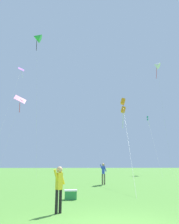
{
  "coord_description": "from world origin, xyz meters",
  "views": [
    {
      "loc": [
        -1.14,
        -5.76,
        1.53
      ],
      "look_at": [
        2.26,
        27.72,
        10.1
      ],
      "focal_mm": 34.22,
      "sensor_mm": 36.0,
      "label": 1
    }
  ],
  "objects_px": {
    "kite_teal_box": "(148,119)",
    "person_near_tree": "(59,185)",
    "kite_white_distant": "(157,65)",
    "kite_pink_low": "(20,102)",
    "kite_purple_streamer": "(20,74)",
    "kite_orange_box": "(123,106)",
    "picnic_cooler": "(71,195)",
    "kite_green_small": "(37,37)",
    "person_in_red_shirt": "(103,172)"
  },
  "relations": [
    {
      "from": "kite_white_distant",
      "to": "picnic_cooler",
      "type": "height_order",
      "value": "kite_white_distant"
    },
    {
      "from": "kite_white_distant",
      "to": "kite_pink_low",
      "type": "xyz_separation_m",
      "value": [
        -31.88,
        -1.48,
        -10.92
      ]
    },
    {
      "from": "kite_orange_box",
      "to": "person_in_red_shirt",
      "type": "distance_m",
      "value": 7.63
    },
    {
      "from": "kite_purple_streamer",
      "to": "picnic_cooler",
      "type": "bearing_deg",
      "value": -71.17
    },
    {
      "from": "kite_purple_streamer",
      "to": "kite_pink_low",
      "type": "xyz_separation_m",
      "value": [
        -0.79,
        5.25,
        -4.02
      ]
    },
    {
      "from": "kite_teal_box",
      "to": "person_near_tree",
      "type": "bearing_deg",
      "value": -115.89
    },
    {
      "from": "kite_purple_streamer",
      "to": "person_in_red_shirt",
      "type": "height_order",
      "value": "kite_purple_streamer"
    },
    {
      "from": "kite_teal_box",
      "to": "kite_pink_low",
      "type": "distance_m",
      "value": 27.87
    },
    {
      "from": "kite_orange_box",
      "to": "kite_white_distant",
      "type": "height_order",
      "value": "kite_white_distant"
    },
    {
      "from": "kite_orange_box",
      "to": "kite_teal_box",
      "type": "bearing_deg",
      "value": 62.91
    },
    {
      "from": "kite_white_distant",
      "to": "person_in_red_shirt",
      "type": "height_order",
      "value": "kite_white_distant"
    },
    {
      "from": "kite_white_distant",
      "to": "person_in_red_shirt",
      "type": "bearing_deg",
      "value": -123.7
    },
    {
      "from": "kite_purple_streamer",
      "to": "kite_orange_box",
      "type": "xyz_separation_m",
      "value": [
        15.46,
        -18.19,
        -11.14
      ]
    },
    {
      "from": "kite_green_small",
      "to": "kite_orange_box",
      "type": "xyz_separation_m",
      "value": [
        12.22,
        -15.53,
        -17.8
      ]
    },
    {
      "from": "kite_teal_box",
      "to": "kite_white_distant",
      "type": "bearing_deg",
      "value": 32.2
    },
    {
      "from": "kite_teal_box",
      "to": "kite_green_small",
      "type": "bearing_deg",
      "value": -164.1
    },
    {
      "from": "kite_green_small",
      "to": "kite_white_distant",
      "type": "bearing_deg",
      "value": 18.65
    },
    {
      "from": "kite_teal_box",
      "to": "person_near_tree",
      "type": "height_order",
      "value": "kite_teal_box"
    },
    {
      "from": "kite_orange_box",
      "to": "person_near_tree",
      "type": "bearing_deg",
      "value": -113.89
    },
    {
      "from": "kite_pink_low",
      "to": "picnic_cooler",
      "type": "bearing_deg",
      "value": -72.69
    },
    {
      "from": "kite_white_distant",
      "to": "person_near_tree",
      "type": "distance_m",
      "value": 50.83
    },
    {
      "from": "kite_purple_streamer",
      "to": "kite_orange_box",
      "type": "relative_size",
      "value": 1.91
    },
    {
      "from": "kite_green_small",
      "to": "kite_orange_box",
      "type": "relative_size",
      "value": 2.43
    },
    {
      "from": "kite_green_small",
      "to": "kite_purple_streamer",
      "type": "distance_m",
      "value": 7.87
    },
    {
      "from": "person_in_red_shirt",
      "to": "picnic_cooler",
      "type": "xyz_separation_m",
      "value": [
        -2.93,
        -8.15,
        -0.85
      ]
    },
    {
      "from": "kite_orange_box",
      "to": "kite_teal_box",
      "type": "xyz_separation_m",
      "value": [
        11.38,
        22.25,
        3.65
      ]
    },
    {
      "from": "kite_teal_box",
      "to": "kite_orange_box",
      "type": "bearing_deg",
      "value": -117.09
    },
    {
      "from": "kite_purple_streamer",
      "to": "person_near_tree",
      "type": "bearing_deg",
      "value": -73.61
    },
    {
      "from": "kite_purple_streamer",
      "to": "person_near_tree",
      "type": "distance_m",
      "value": 37.81
    },
    {
      "from": "person_near_tree",
      "to": "picnic_cooler",
      "type": "height_order",
      "value": "person_near_tree"
    },
    {
      "from": "kite_green_small",
      "to": "person_in_red_shirt",
      "type": "xyz_separation_m",
      "value": [
        9.54,
        -18.06,
        -24.47
      ]
    },
    {
      "from": "kite_green_small",
      "to": "kite_white_distant",
      "type": "xyz_separation_m",
      "value": [
        27.85,
        9.4,
        0.25
      ]
    },
    {
      "from": "kite_white_distant",
      "to": "person_near_tree",
      "type": "relative_size",
      "value": 17.59
    },
    {
      "from": "person_near_tree",
      "to": "person_in_red_shirt",
      "type": "height_order",
      "value": "person_in_red_shirt"
    },
    {
      "from": "kite_purple_streamer",
      "to": "kite_orange_box",
      "type": "height_order",
      "value": "kite_purple_streamer"
    },
    {
      "from": "kite_teal_box",
      "to": "person_in_red_shirt",
      "type": "bearing_deg",
      "value": -119.57
    },
    {
      "from": "kite_pink_low",
      "to": "person_in_red_shirt",
      "type": "distance_m",
      "value": 32.39
    },
    {
      "from": "kite_pink_low",
      "to": "person_near_tree",
      "type": "xyz_separation_m",
      "value": [
        10.17,
        -37.16,
        -13.96
      ]
    },
    {
      "from": "kite_white_distant",
      "to": "kite_pink_low",
      "type": "distance_m",
      "value": 33.73
    },
    {
      "from": "person_near_tree",
      "to": "person_in_red_shirt",
      "type": "xyz_separation_m",
      "value": [
        3.4,
        11.19,
        0.16
      ]
    },
    {
      "from": "kite_white_distant",
      "to": "picnic_cooler",
      "type": "distance_m",
      "value": 48.71
    },
    {
      "from": "kite_teal_box",
      "to": "kite_pink_low",
      "type": "height_order",
      "value": "kite_pink_low"
    },
    {
      "from": "kite_pink_low",
      "to": "person_near_tree",
      "type": "distance_m",
      "value": 40.98
    },
    {
      "from": "kite_white_distant",
      "to": "kite_green_small",
      "type": "bearing_deg",
      "value": -161.35
    },
    {
      "from": "kite_purple_streamer",
      "to": "kite_white_distant",
      "type": "height_order",
      "value": "kite_white_distant"
    },
    {
      "from": "kite_purple_streamer",
      "to": "kite_orange_box",
      "type": "distance_m",
      "value": 26.35
    },
    {
      "from": "person_in_red_shirt",
      "to": "kite_orange_box",
      "type": "bearing_deg",
      "value": 43.37
    },
    {
      "from": "kite_orange_box",
      "to": "kite_teal_box",
      "type": "height_order",
      "value": "kite_teal_box"
    },
    {
      "from": "kite_pink_low",
      "to": "person_in_red_shirt",
      "type": "relative_size",
      "value": 9.24
    },
    {
      "from": "kite_purple_streamer",
      "to": "kite_green_small",
      "type": "bearing_deg",
      "value": -39.45
    }
  ]
}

